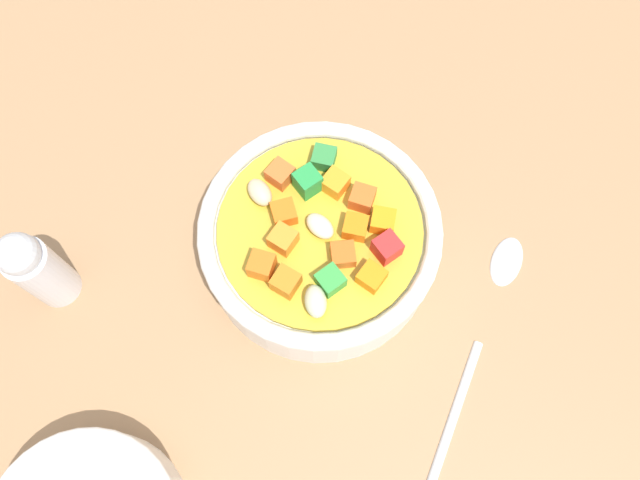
# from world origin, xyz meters

# --- Properties ---
(ground_plane) EXTENTS (1.40, 1.40, 0.02)m
(ground_plane) POSITION_xyz_m (0.00, 0.00, -0.01)
(ground_plane) COLOR #9E754F
(soup_bowl_main) EXTENTS (0.15, 0.15, 0.06)m
(soup_bowl_main) POSITION_xyz_m (0.00, 0.00, 0.03)
(soup_bowl_main) COLOR white
(soup_bowl_main) RESTS_ON ground_plane
(spoon) EXTENTS (0.08, 0.19, 0.01)m
(spoon) POSITION_xyz_m (-0.11, 0.05, 0.00)
(spoon) COLOR silver
(spoon) RESTS_ON ground_plane
(pepper_shaker) EXTENTS (0.03, 0.03, 0.08)m
(pepper_shaker) POSITION_xyz_m (0.17, 0.03, 0.04)
(pepper_shaker) COLOR silver
(pepper_shaker) RESTS_ON ground_plane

